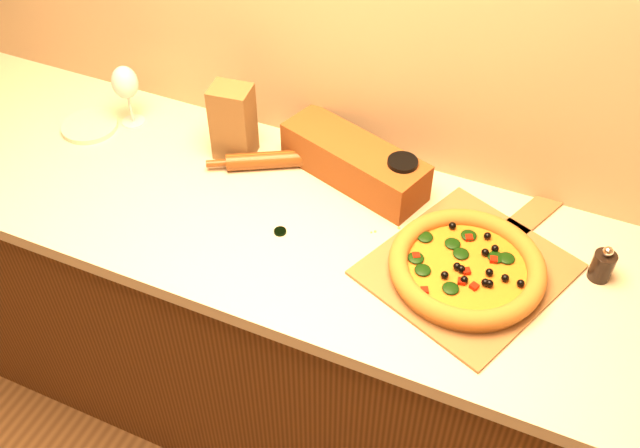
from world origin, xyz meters
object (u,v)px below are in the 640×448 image
(rolling_pin, at_px, (270,160))
(pizza, at_px, (467,267))
(pepper_grinder, at_px, (602,265))
(side_plate, at_px, (90,126))
(dark_jar, at_px, (401,179))
(wine_glass, at_px, (125,84))
(pizza_peel, at_px, (472,265))

(rolling_pin, bearing_deg, pizza, -16.26)
(pepper_grinder, height_order, side_plate, pepper_grinder)
(dark_jar, bearing_deg, pizza, -40.51)
(pepper_grinder, distance_m, dark_jar, 0.53)
(dark_jar, xyz_separation_m, side_plate, (-0.93, -0.08, -0.06))
(pizza, xyz_separation_m, wine_glass, (-1.06, 0.20, 0.10))
(pizza_peel, height_order, pepper_grinder, pepper_grinder)
(dark_jar, bearing_deg, side_plate, -174.98)
(pepper_grinder, bearing_deg, side_plate, -179.69)
(pepper_grinder, bearing_deg, rolling_pin, 176.81)
(pizza, relative_size, wine_glass, 1.95)
(pizza, height_order, dark_jar, dark_jar)
(pizza, relative_size, pepper_grinder, 3.70)
(pizza_peel, xyz_separation_m, dark_jar, (-0.24, 0.16, 0.06))
(pizza_peel, relative_size, pepper_grinder, 6.33)
(pepper_grinder, xyz_separation_m, wine_glass, (-1.35, 0.07, 0.09))
(wine_glass, height_order, dark_jar, wine_glass)
(wine_glass, distance_m, dark_jar, 0.83)
(pizza, height_order, pepper_grinder, pepper_grinder)
(pizza_peel, xyz_separation_m, wine_glass, (-1.07, 0.16, 0.13))
(pizza, height_order, side_plate, pizza)
(pepper_grinder, distance_m, side_plate, 1.45)
(rolling_pin, relative_size, wine_glass, 1.67)
(rolling_pin, bearing_deg, pizza_peel, -12.88)
(pizza_peel, bearing_deg, pepper_grinder, 39.80)
(pizza, xyz_separation_m, dark_jar, (-0.23, 0.20, 0.03))
(pizza, distance_m, rolling_pin, 0.62)
(pizza_peel, distance_m, wine_glass, 1.09)
(wine_glass, xyz_separation_m, side_plate, (-0.10, -0.08, -0.13))
(pizza, bearing_deg, rolling_pin, 163.74)
(side_plate, bearing_deg, dark_jar, 5.02)
(side_plate, bearing_deg, pizza, -5.78)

